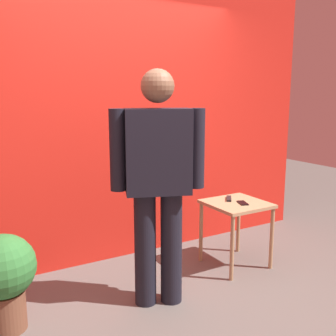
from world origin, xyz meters
TOP-DOWN VIEW (x-y plane):
  - ground_plane at (0.00, 0.00)m, footprint 12.00×12.00m
  - back_wall_red at (0.00, 1.33)m, footprint 4.54×0.12m
  - standing_person at (-0.11, 0.32)m, footprint 0.70×0.40m
  - side_table at (0.86, 0.54)m, footprint 0.53×0.53m
  - cell_phone at (0.88, 0.48)m, footprint 0.12×0.16m
  - tv_remote at (0.85, 0.65)m, footprint 0.14×0.16m
  - potted_plant at (-1.19, 0.52)m, footprint 0.44×0.44m

SIDE VIEW (x-z plane):
  - ground_plane at x=0.00m, z-range 0.00..0.00m
  - potted_plant at x=-1.19m, z-range 0.06..0.75m
  - side_table at x=0.86m, z-range 0.21..0.83m
  - cell_phone at x=0.88m, z-range 0.62..0.63m
  - tv_remote at x=0.85m, z-range 0.62..0.64m
  - standing_person at x=-0.11m, z-range 0.11..1.90m
  - back_wall_red at x=0.00m, z-range 0.00..2.94m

